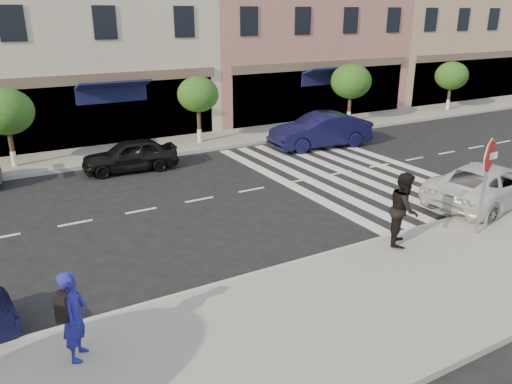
% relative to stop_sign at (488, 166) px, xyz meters
% --- Properties ---
extents(ground, '(120.00, 120.00, 0.00)m').
position_rel_stop_sign_xyz_m(ground, '(-5.42, 2.62, -2.10)').
color(ground, black).
rests_on(ground, ground).
extents(sidewalk_near, '(60.00, 4.50, 0.15)m').
position_rel_stop_sign_xyz_m(sidewalk_near, '(-5.42, -1.13, -2.03)').
color(sidewalk_near, gray).
rests_on(sidewalk_near, ground).
extents(sidewalk_far, '(60.00, 3.00, 0.15)m').
position_rel_stop_sign_xyz_m(sidewalk_far, '(-5.42, 13.62, -2.03)').
color(sidewalk_far, gray).
rests_on(sidewalk_far, ground).
extents(building_centre, '(11.00, 9.00, 11.00)m').
position_rel_stop_sign_xyz_m(building_centre, '(-5.92, 19.62, 3.40)').
color(building_centre, beige).
rests_on(building_centre, ground).
extents(building_east_mid, '(13.00, 9.00, 13.00)m').
position_rel_stop_sign_xyz_m(building_east_mid, '(6.08, 19.62, 4.40)').
color(building_east_mid, tan).
rests_on(building_east_mid, ground).
extents(building_east_far, '(12.00, 9.00, 12.00)m').
position_rel_stop_sign_xyz_m(building_east_far, '(18.58, 19.62, 3.90)').
color(building_east_far, tan).
rests_on(building_east_far, ground).
extents(street_tree_wb, '(2.10, 2.10, 3.06)m').
position_rel_stop_sign_xyz_m(street_tree_wb, '(-10.42, 13.42, 0.21)').
color(street_tree_wb, '#473323').
rests_on(street_tree_wb, sidewalk_far).
extents(street_tree_c, '(1.90, 1.90, 3.04)m').
position_rel_stop_sign_xyz_m(street_tree_c, '(-2.42, 13.42, 0.26)').
color(street_tree_c, '#473323').
rests_on(street_tree_c, sidewalk_far).
extents(street_tree_ea, '(2.20, 2.20, 3.19)m').
position_rel_stop_sign_xyz_m(street_tree_ea, '(6.58, 13.42, 0.29)').
color(street_tree_ea, '#473323').
rests_on(street_tree_ea, sidewalk_far).
extents(street_tree_eb, '(2.00, 2.00, 2.94)m').
position_rel_stop_sign_xyz_m(street_tree_eb, '(14.58, 13.42, 0.12)').
color(street_tree_eb, '#473323').
rests_on(street_tree_eb, sidewalk_far).
extents(stop_sign, '(0.96, 0.11, 2.71)m').
position_rel_stop_sign_xyz_m(stop_sign, '(0.00, 0.00, 0.00)').
color(stop_sign, gray).
rests_on(stop_sign, sidewalk_near).
extents(photographer, '(0.64, 0.73, 1.68)m').
position_rel_stop_sign_xyz_m(photographer, '(-10.59, 0.04, -1.11)').
color(photographer, navy).
rests_on(photographer, sidewalk_near).
extents(walker, '(1.19, 1.18, 1.94)m').
position_rel_stop_sign_xyz_m(walker, '(-2.26, 0.62, -0.98)').
color(walker, black).
rests_on(walker, sidewalk_near).
extents(car_near_right, '(5.12, 2.88, 1.35)m').
position_rel_stop_sign_xyz_m(car_near_right, '(2.58, 1.62, -1.43)').
color(car_near_right, silver).
rests_on(car_near_right, ground).
extents(car_far_mid, '(3.79, 1.79, 1.25)m').
position_rel_stop_sign_xyz_m(car_far_mid, '(-6.44, 11.00, -1.48)').
color(car_far_mid, black).
rests_on(car_far_mid, ground).
extents(car_far_right, '(4.90, 2.12, 1.57)m').
position_rel_stop_sign_xyz_m(car_far_right, '(2.26, 10.26, -1.32)').
color(car_far_right, black).
rests_on(car_far_right, ground).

